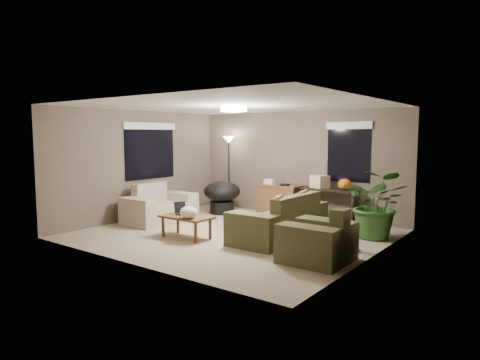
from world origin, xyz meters
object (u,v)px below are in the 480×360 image
Objects in this scene: loveseat at (159,208)px; floor_lamp at (229,148)px; console_table at (330,203)px; cat_scratching_post at (348,238)px; papasan_chair at (222,195)px; coffee_table at (186,219)px; desk at (279,200)px; houseplant at (377,212)px; armchair at (318,242)px; main_sofa at (282,223)px.

floor_lamp is (0.26, 2.22, 1.30)m from loveseat.
cat_scratching_post is (1.29, -2.05, -0.22)m from console_table.
papasan_chair is (0.51, 1.63, 0.17)m from loveseat.
papasan_chair is (-2.59, -0.63, 0.03)m from console_table.
floor_lamp is at bearing 112.95° from papasan_chair.
coffee_table is 3.37m from console_table.
houseplant reaches higher than desk.
cat_scratching_post is at bearing 81.13° from armchair.
loveseat is 2.59m from floor_lamp.
main_sofa and armchair have the same top height.
desk is at bearing 142.43° from cat_scratching_post.
console_table reaches higher than coffee_table.
houseplant reaches higher than loveseat.
cat_scratching_post is (0.13, 0.85, -0.08)m from armchair.
main_sofa is at bearing -27.85° from papasan_chair.
desk is 1.30m from console_table.
console_table is (0.06, 1.96, 0.14)m from main_sofa.
coffee_table is at bearing -144.33° from main_sofa.
desk is (0.22, 2.96, 0.02)m from coffee_table.
main_sofa reaches higher than console_table.
main_sofa is 2.20× the size of armchair.
papasan_chair is at bearing -166.40° from console_table.
coffee_table is 3.49m from floor_lamp.
houseplant reaches higher than papasan_chair.
coffee_table is at bearing -25.62° from loveseat.
loveseat reaches higher than cat_scratching_post.
main_sofa is 1.68× the size of houseplant.
houseplant is at bearing 35.89° from coffee_table.
armchair is 2.01m from houseplant.
houseplant is (4.48, 1.35, 0.21)m from loveseat.
armchair is 1.00× the size of coffee_table.
floor_lamp is at bearing 144.41° from armchair.
papasan_chair is 2.23× the size of cat_scratching_post.
console_table is 2.60× the size of cat_scratching_post.
houseplant is (1.45, 1.05, 0.22)m from main_sofa.
loveseat is 2.84m from desk.
loveseat is at bearing -174.52° from main_sofa.
loveseat is 4.39m from cat_scratching_post.
console_table is 3.07m from floor_lamp.
floor_lamp reaches higher than loveseat.
papasan_chair is 0.85× the size of houseplant.
main_sofa is at bearing 142.57° from armchair.
loveseat is 4.30m from armchair.
console_table reaches higher than cat_scratching_post.
armchair reaches higher than desk.
coffee_table is at bearing -144.11° from houseplant.
console_table is 0.99× the size of houseplant.
houseplant is at bearing 16.71° from loveseat.
desk is 2.20× the size of cat_scratching_post.
floor_lamp is 4.80m from cat_scratching_post.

